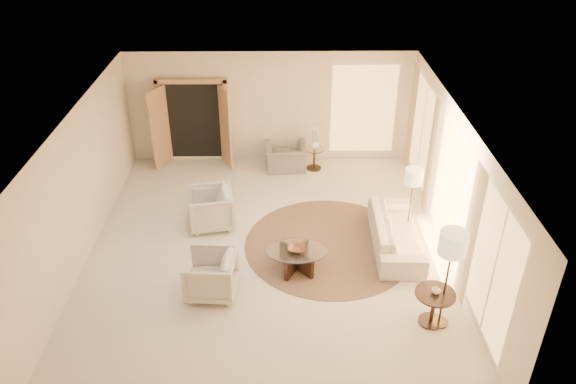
{
  "coord_description": "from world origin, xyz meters",
  "views": [
    {
      "loc": [
        0.31,
        -8.98,
        6.69
      ],
      "look_at": [
        0.4,
        0.4,
        1.1
      ],
      "focal_mm": 35.0,
      "sensor_mm": 36.0,
      "label": 1
    }
  ],
  "objects_px": {
    "side_table": "(314,157)",
    "end_vase": "(436,290)",
    "coffee_table": "(296,257)",
    "armchair_left": "(210,207)",
    "side_vase": "(315,144)",
    "armchair_right": "(211,273)",
    "sofa": "(396,233)",
    "accent_chair": "(286,153)",
    "floor_lamp_far": "(452,248)",
    "end_table": "(434,302)",
    "floor_lamp_near": "(414,179)",
    "bowl": "(297,249)"
  },
  "relations": [
    {
      "from": "armchair_left",
      "to": "side_vase",
      "type": "xyz_separation_m",
      "value": [
        2.29,
        2.5,
        0.21
      ]
    },
    {
      "from": "accent_chair",
      "to": "coffee_table",
      "type": "distance_m",
      "value": 4.0
    },
    {
      "from": "floor_lamp_far",
      "to": "coffee_table",
      "type": "bearing_deg",
      "value": 147.99
    },
    {
      "from": "side_table",
      "to": "end_vase",
      "type": "height_order",
      "value": "end_vase"
    },
    {
      "from": "end_table",
      "to": "floor_lamp_far",
      "type": "distance_m",
      "value": 1.13
    },
    {
      "from": "accent_chair",
      "to": "side_table",
      "type": "relative_size",
      "value": 1.79
    },
    {
      "from": "accent_chair",
      "to": "end_vase",
      "type": "height_order",
      "value": "accent_chair"
    },
    {
      "from": "armchair_right",
      "to": "side_vase",
      "type": "xyz_separation_m",
      "value": [
        2.05,
        4.66,
        0.23
      ]
    },
    {
      "from": "side_table",
      "to": "end_vase",
      "type": "xyz_separation_m",
      "value": [
        1.69,
        -5.44,
        0.36
      ]
    },
    {
      "from": "coffee_table",
      "to": "side_table",
      "type": "bearing_deg",
      "value": 82.41
    },
    {
      "from": "sofa",
      "to": "end_vase",
      "type": "relative_size",
      "value": 14.54
    },
    {
      "from": "side_table",
      "to": "bowl",
      "type": "bearing_deg",
      "value": -97.59
    },
    {
      "from": "armchair_left",
      "to": "end_table",
      "type": "bearing_deg",
      "value": 43.39
    },
    {
      "from": "side_vase",
      "to": "side_table",
      "type": "bearing_deg",
      "value": -90.0
    },
    {
      "from": "side_vase",
      "to": "bowl",
      "type": "bearing_deg",
      "value": -97.59
    },
    {
      "from": "accent_chair",
      "to": "end_table",
      "type": "relative_size",
      "value": 1.5
    },
    {
      "from": "accent_chair",
      "to": "armchair_left",
      "type": "bearing_deg",
      "value": 54.21
    },
    {
      "from": "floor_lamp_far",
      "to": "side_vase",
      "type": "bearing_deg",
      "value": 108.43
    },
    {
      "from": "side_table",
      "to": "end_vase",
      "type": "relative_size",
      "value": 3.58
    },
    {
      "from": "coffee_table",
      "to": "bowl",
      "type": "relative_size",
      "value": 4.09
    },
    {
      "from": "end_vase",
      "to": "sofa",
      "type": "bearing_deg",
      "value": 96.29
    },
    {
      "from": "accent_chair",
      "to": "end_table",
      "type": "bearing_deg",
      "value": 110.37
    },
    {
      "from": "sofa",
      "to": "armchair_right",
      "type": "xyz_separation_m",
      "value": [
        -3.51,
        -1.36,
        0.11
      ]
    },
    {
      "from": "accent_chair",
      "to": "coffee_table",
      "type": "bearing_deg",
      "value": 89.11
    },
    {
      "from": "floor_lamp_near",
      "to": "bowl",
      "type": "relative_size",
      "value": 4.71
    },
    {
      "from": "armchair_right",
      "to": "floor_lamp_far",
      "type": "xyz_separation_m",
      "value": [
        3.87,
        -0.8,
        1.12
      ]
    },
    {
      "from": "end_table",
      "to": "side_table",
      "type": "distance_m",
      "value": 5.69
    },
    {
      "from": "coffee_table",
      "to": "end_vase",
      "type": "bearing_deg",
      "value": -33.13
    },
    {
      "from": "floor_lamp_far",
      "to": "bowl",
      "type": "height_order",
      "value": "floor_lamp_far"
    },
    {
      "from": "armchair_left",
      "to": "side_vase",
      "type": "height_order",
      "value": "armchair_left"
    },
    {
      "from": "end_table",
      "to": "armchair_left",
      "type": "bearing_deg",
      "value": 143.59
    },
    {
      "from": "sofa",
      "to": "end_table",
      "type": "bearing_deg",
      "value": -171.88
    },
    {
      "from": "armchair_left",
      "to": "bowl",
      "type": "xyz_separation_m",
      "value": [
        1.76,
        -1.49,
        0.01
      ]
    },
    {
      "from": "sofa",
      "to": "floor_lamp_near",
      "type": "bearing_deg",
      "value": -33.7
    },
    {
      "from": "end_table",
      "to": "armchair_right",
      "type": "bearing_deg",
      "value": 168.21
    },
    {
      "from": "accent_chair",
      "to": "side_table",
      "type": "height_order",
      "value": "accent_chair"
    },
    {
      "from": "armchair_left",
      "to": "end_vase",
      "type": "height_order",
      "value": "armchair_left"
    },
    {
      "from": "sofa",
      "to": "bowl",
      "type": "height_order",
      "value": "sofa"
    },
    {
      "from": "bowl",
      "to": "side_table",
      "type": "bearing_deg",
      "value": 82.41
    },
    {
      "from": "accent_chair",
      "to": "armchair_right",
      "type": "bearing_deg",
      "value": 70.46
    },
    {
      "from": "coffee_table",
      "to": "floor_lamp_near",
      "type": "distance_m",
      "value": 2.78
    },
    {
      "from": "accent_chair",
      "to": "bowl",
      "type": "xyz_separation_m",
      "value": [
        0.18,
        -3.99,
        0.03
      ]
    },
    {
      "from": "sofa",
      "to": "armchair_left",
      "type": "relative_size",
      "value": 2.46
    },
    {
      "from": "armchair_left",
      "to": "floor_lamp_far",
      "type": "height_order",
      "value": "floor_lamp_far"
    },
    {
      "from": "coffee_table",
      "to": "side_table",
      "type": "xyz_separation_m",
      "value": [
        0.53,
        3.99,
        0.07
      ]
    },
    {
      "from": "armchair_right",
      "to": "accent_chair",
      "type": "bearing_deg",
      "value": 167.94
    },
    {
      "from": "accent_chair",
      "to": "end_vase",
      "type": "xyz_separation_m",
      "value": [
        2.4,
        -5.44,
        0.27
      ]
    },
    {
      "from": "armchair_right",
      "to": "sofa",
      "type": "bearing_deg",
      "value": 115.29
    },
    {
      "from": "armchair_right",
      "to": "floor_lamp_far",
      "type": "height_order",
      "value": "floor_lamp_far"
    },
    {
      "from": "sofa",
      "to": "side_table",
      "type": "height_order",
      "value": "sofa"
    }
  ]
}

